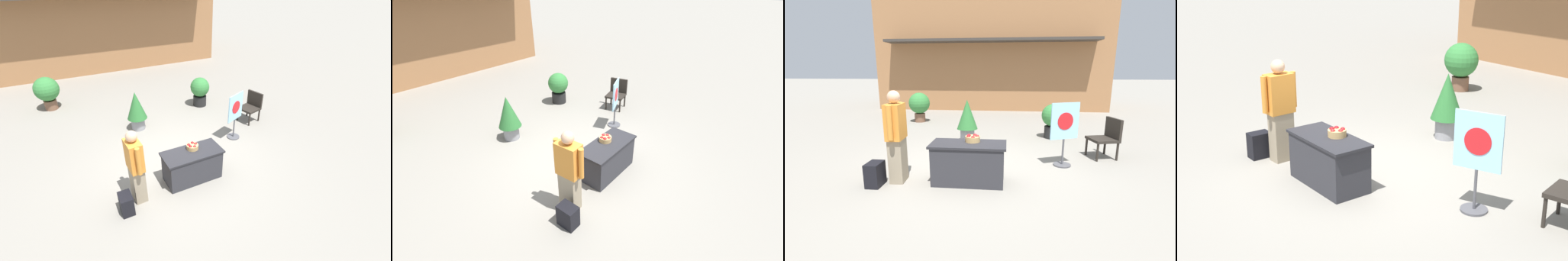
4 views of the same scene
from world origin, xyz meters
The scene contains 11 objects.
ground_plane centered at (0.00, 0.00, 0.00)m, with size 120.00×120.00×0.00m, color gray.
storefront_building centered at (-0.11, 10.37, 2.69)m, with size 11.56×5.70×5.38m.
display_table centered at (0.09, -0.71, 0.36)m, with size 1.32×0.62×0.72m.
apple_basket centered at (0.15, -0.60, 0.79)m, with size 0.26×0.26×0.13m.
person_visitor centered at (-1.17, -0.79, 0.83)m, with size 0.28×0.61×1.63m.
backpack centered at (-1.50, -1.03, 0.21)m, with size 0.24×0.34×0.42m.
poster_board centered at (1.94, 0.33, 0.75)m, with size 0.60×0.36×1.34m.
patio_chair centered at (3.02, 0.97, 0.51)m, with size 0.66×0.66×0.92m.
potted_plant_far_right centered at (-0.35, 2.06, 0.67)m, with size 0.58×0.58×1.19m.
potted_plant_near_right centered at (2.10, 2.70, 0.58)m, with size 0.66×0.66×1.02m.
potted_plant_far_left centered at (-2.65, 4.78, 0.68)m, with size 0.81×0.81×1.14m.
Camera 3 is at (0.75, -5.05, 1.95)m, focal length 24.00 mm.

